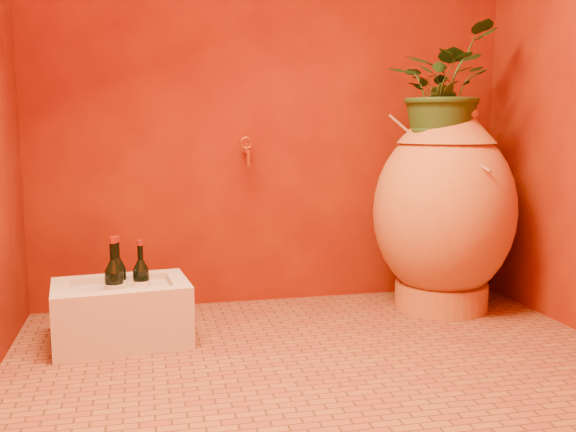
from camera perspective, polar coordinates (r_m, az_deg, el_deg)
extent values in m
plane|color=brown|center=(2.59, 3.39, -13.20)|extent=(2.50, 2.50, 0.00)
cube|color=#600F05|center=(3.39, -1.28, 13.39)|extent=(2.50, 0.02, 2.50)
cylinder|color=#B07731|center=(3.43, 13.43, -6.84)|extent=(0.52, 0.52, 0.13)
ellipsoid|color=#B07731|center=(3.34, 13.68, 0.39)|extent=(0.79, 0.79, 0.89)
cone|color=#B07731|center=(3.31, 13.92, 7.49)|extent=(0.54, 0.54, 0.13)
torus|color=#B07731|center=(3.31, 13.97, 8.84)|extent=(0.33, 0.33, 0.06)
cylinder|color=olive|center=(3.24, 12.97, 5.28)|extent=(0.39, 0.31, 0.40)
cylinder|color=olive|center=(3.20, 14.51, 5.90)|extent=(0.16, 0.45, 0.21)
cylinder|color=olive|center=(3.29, 16.07, 6.24)|extent=(0.12, 0.39, 0.23)
cube|color=beige|center=(2.90, -14.57, -8.59)|extent=(0.60, 0.44, 0.24)
cube|color=beige|center=(3.01, -14.58, -5.31)|extent=(0.57, 0.13, 0.03)
cube|color=beige|center=(2.71, -14.76, -6.82)|extent=(0.57, 0.13, 0.03)
cube|color=beige|center=(2.88, -19.60, -6.14)|extent=(0.10, 0.24, 0.03)
cube|color=beige|center=(2.86, -9.70, -5.86)|extent=(0.10, 0.24, 0.03)
cylinder|color=black|center=(2.90, -14.87, -6.23)|extent=(0.07, 0.07, 0.18)
cone|color=black|center=(2.87, -14.95, -4.04)|extent=(0.07, 0.07, 0.05)
cylinder|color=black|center=(2.86, -15.00, -2.88)|extent=(0.03, 0.03, 0.07)
cylinder|color=maroon|center=(2.85, -15.03, -2.01)|extent=(0.03, 0.03, 0.02)
cylinder|color=silver|center=(2.90, -14.87, -6.23)|extent=(0.08, 0.08, 0.08)
cylinder|color=black|center=(2.89, -12.90, -6.30)|extent=(0.07, 0.07, 0.17)
cone|color=black|center=(2.87, -12.96, -4.24)|extent=(0.07, 0.07, 0.05)
cylinder|color=black|center=(2.85, -13.00, -3.16)|extent=(0.02, 0.02, 0.06)
cylinder|color=maroon|center=(2.85, -13.03, -2.34)|extent=(0.03, 0.03, 0.02)
cylinder|color=silver|center=(2.89, -12.90, -6.30)|extent=(0.07, 0.07, 0.07)
cylinder|color=black|center=(2.81, -15.16, -6.61)|extent=(0.08, 0.08, 0.18)
cone|color=black|center=(2.78, -15.25, -4.27)|extent=(0.08, 0.08, 0.05)
cylinder|color=black|center=(2.77, -15.29, -3.03)|extent=(0.03, 0.03, 0.07)
cylinder|color=maroon|center=(2.76, -15.33, -2.09)|extent=(0.03, 0.03, 0.03)
cylinder|color=silver|center=(2.81, -15.16, -6.61)|extent=(0.08, 0.08, 0.08)
cylinder|color=#B46E29|center=(3.29, -3.74, 5.73)|extent=(0.02, 0.13, 0.02)
cylinder|color=#B46E29|center=(3.23, -3.55, 5.05)|extent=(0.02, 0.02, 0.07)
torus|color=#B46E29|center=(3.29, -3.74, 6.51)|extent=(0.06, 0.01, 0.06)
cylinder|color=#B46E29|center=(3.29, -3.74, 6.12)|extent=(0.01, 0.01, 0.04)
imported|color=#204418|center=(3.32, 13.48, 10.97)|extent=(0.74, 0.73, 0.62)
imported|color=#204418|center=(3.23, 12.81, 8.04)|extent=(0.25, 0.23, 0.38)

